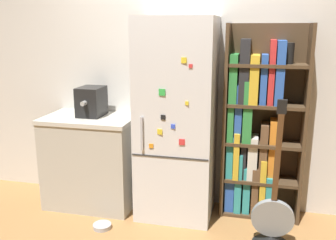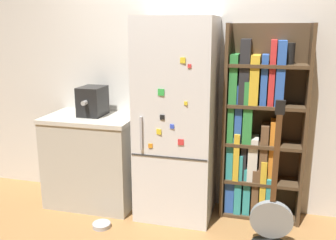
% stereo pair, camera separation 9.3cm
% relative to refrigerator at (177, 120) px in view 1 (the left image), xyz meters
% --- Properties ---
extents(ground_plane, '(16.00, 16.00, 0.00)m').
position_rel_refrigerator_xyz_m(ground_plane, '(0.00, -0.16, -0.93)').
color(ground_plane, '#A87542').
extents(wall_back, '(8.00, 0.05, 2.60)m').
position_rel_refrigerator_xyz_m(wall_back, '(0.00, 0.31, 0.37)').
color(wall_back, silver).
rests_on(wall_back, ground_plane).
extents(refrigerator, '(0.69, 0.60, 1.85)m').
position_rel_refrigerator_xyz_m(refrigerator, '(0.00, 0.00, 0.00)').
color(refrigerator, silver).
rests_on(refrigerator, ground_plane).
extents(bookshelf, '(0.73, 0.29, 1.79)m').
position_rel_refrigerator_xyz_m(bookshelf, '(0.72, 0.16, -0.09)').
color(bookshelf, '#4C3823').
rests_on(bookshelf, ground_plane).
extents(kitchen_counter, '(0.89, 0.59, 0.91)m').
position_rel_refrigerator_xyz_m(kitchen_counter, '(-0.87, 0.00, -0.47)').
color(kitchen_counter, '#BCB7A8').
rests_on(kitchen_counter, ground_plane).
extents(espresso_machine, '(0.23, 0.34, 0.28)m').
position_rel_refrigerator_xyz_m(espresso_machine, '(-0.86, 0.04, 0.13)').
color(espresso_machine, black).
rests_on(espresso_machine, kitchen_counter).
extents(guitar, '(0.35, 0.31, 1.25)m').
position_rel_refrigerator_xyz_m(guitar, '(0.89, -0.36, -0.75)').
color(guitar, black).
rests_on(guitar, ground_plane).
extents(pet_bowl, '(0.17, 0.17, 0.04)m').
position_rel_refrigerator_xyz_m(pet_bowl, '(-0.58, -0.46, -0.90)').
color(pet_bowl, '#B7B7BC').
rests_on(pet_bowl, ground_plane).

